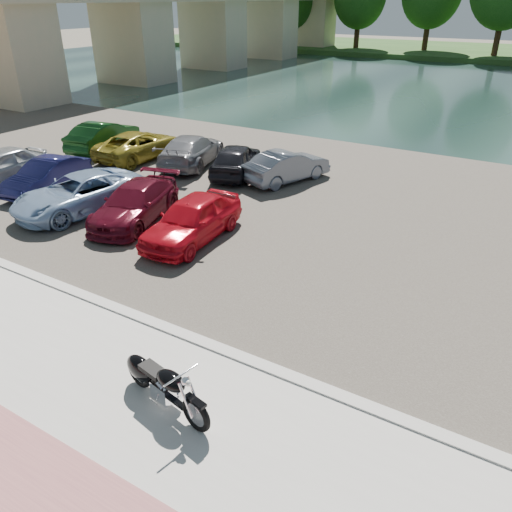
{
  "coord_description": "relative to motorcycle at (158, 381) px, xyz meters",
  "views": [
    {
      "loc": [
        5.57,
        -5.02,
        6.89
      ],
      "look_at": [
        -0.15,
        4.5,
        1.1
      ],
      "focal_mm": 35.0,
      "sensor_mm": 36.0,
      "label": 1
    }
  ],
  "objects": [
    {
      "name": "kerb",
      "position": [
        -0.36,
        1.85,
        -0.49
      ],
      "size": [
        60.0,
        0.3,
        0.14
      ],
      "primitive_type": "cube",
      "color": "#B6B2AB",
      "rests_on": "ground"
    },
    {
      "name": "river",
      "position": [
        -0.36,
        39.85,
        -0.56
      ],
      "size": [
        120.0,
        40.0,
        0.0
      ],
      "primitive_type": "cube",
      "color": "#192E2B",
      "rests_on": "ground"
    },
    {
      "name": "promenade",
      "position": [
        -0.36,
        -1.15,
        -0.51
      ],
      "size": [
        60.0,
        6.0,
        0.1
      ],
      "primitive_type": "cube",
      "color": "#B6B2AB",
      "rests_on": "ground"
    },
    {
      "name": "bridge",
      "position": [
        -28.36,
        40.88,
        4.96
      ],
      "size": [
        7.0,
        56.0,
        8.55
      ],
      "color": "#C9AF8C",
      "rests_on": "ground"
    },
    {
      "name": "car_9",
      "position": [
        -3.97,
        12.59,
        0.11
      ],
      "size": [
        2.55,
        4.08,
        1.27
      ],
      "primitive_type": "imported",
      "rotation": [
        0.0,
        0.0,
        2.8
      ],
      "color": "slate",
      "rests_on": "parking_lot"
    },
    {
      "name": "car_2",
      "position": [
        -8.73,
        5.89,
        0.14
      ],
      "size": [
        3.0,
        5.07,
        1.32
      ],
      "primitive_type": "imported",
      "rotation": [
        0.0,
        0.0,
        -0.18
      ],
      "color": "#8BA7CA",
      "rests_on": "parking_lot"
    },
    {
      "name": "car_3",
      "position": [
        -6.46,
        6.28,
        0.1
      ],
      "size": [
        2.78,
        4.61,
        1.25
      ],
      "primitive_type": "imported",
      "rotation": [
        0.0,
        0.0,
        0.26
      ],
      "color": "#510B1A",
      "rests_on": "parking_lot"
    },
    {
      "name": "ground",
      "position": [
        -0.36,
        -0.15,
        -0.56
      ],
      "size": [
        200.0,
        200.0,
        0.0
      ],
      "primitive_type": "plane",
      "color": "#595447",
      "rests_on": "ground"
    },
    {
      "name": "car_5",
      "position": [
        -14.01,
        12.1,
        0.19
      ],
      "size": [
        2.15,
        4.47,
        1.41
      ],
      "primitive_type": "imported",
      "rotation": [
        0.0,
        0.0,
        3.3
      ],
      "color": "#0F3A13",
      "rests_on": "parking_lot"
    },
    {
      "name": "pink_path",
      "position": [
        -0.36,
        -2.65,
        -0.46
      ],
      "size": [
        60.0,
        2.0,
        0.01
      ],
      "primitive_type": "cube",
      "color": "#905156",
      "rests_on": "promenade"
    },
    {
      "name": "parking_lot",
      "position": [
        -0.36,
        10.85,
        -0.54
      ],
      "size": [
        60.0,
        18.0,
        0.04
      ],
      "primitive_type": "cube",
      "color": "#413B34",
      "rests_on": "ground"
    },
    {
      "name": "car_8",
      "position": [
        -6.23,
        12.23,
        0.15
      ],
      "size": [
        2.77,
        4.26,
        1.35
      ],
      "primitive_type": "imported",
      "rotation": [
        0.0,
        0.0,
        3.47
      ],
      "color": "black",
      "rests_on": "parking_lot"
    },
    {
      "name": "car_6",
      "position": [
        -11.51,
        11.94,
        0.11
      ],
      "size": [
        2.11,
        4.58,
        1.27
      ],
      "primitive_type": "imported",
      "rotation": [
        0.0,
        0.0,
        3.14
      ],
      "color": "olive",
      "rests_on": "parking_lot"
    },
    {
      "name": "car_1",
      "position": [
        -11.47,
        6.69,
        0.1
      ],
      "size": [
        1.88,
        3.95,
        1.25
      ],
      "primitive_type": "imported",
      "rotation": [
        0.0,
        0.0,
        0.15
      ],
      "color": "#151542",
      "rests_on": "parking_lot"
    },
    {
      "name": "car_7",
      "position": [
        -8.77,
        12.4,
        0.15
      ],
      "size": [
        3.12,
        5.0,
        1.35
      ],
      "primitive_type": "imported",
      "rotation": [
        0.0,
        0.0,
        3.42
      ],
      "color": "gray",
      "rests_on": "parking_lot"
    },
    {
      "name": "car_4",
      "position": [
        -3.85,
        6.06,
        0.17
      ],
      "size": [
        1.91,
        4.18,
        1.39
      ],
      "primitive_type": "imported",
      "rotation": [
        0.0,
        0.0,
        0.07
      ],
      "color": "#B60C19",
      "rests_on": "parking_lot"
    },
    {
      "name": "motorcycle",
      "position": [
        0.0,
        0.0,
        0.0
      ],
      "size": [
        2.31,
        0.85,
        1.05
      ],
      "rotation": [
        0.0,
        0.0,
        -0.2
      ],
      "color": "black",
      "rests_on": "promenade"
    }
  ]
}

